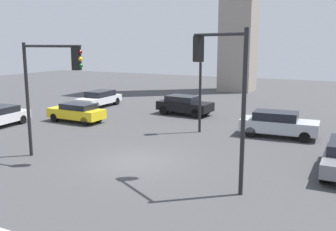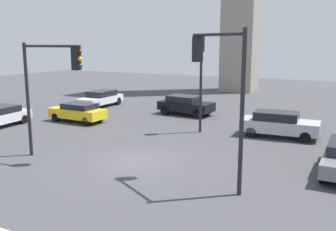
# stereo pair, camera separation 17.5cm
# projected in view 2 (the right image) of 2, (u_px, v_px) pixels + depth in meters

# --- Properties ---
(ground_plane) EXTENTS (89.02, 89.02, 0.00)m
(ground_plane) POSITION_uv_depth(u_px,v_px,m) (136.00, 161.00, 17.72)
(ground_plane) COLOR #424244
(traffic_light_0) EXTENTS (3.22, 0.54, 5.46)m
(traffic_light_0) POSITION_uv_depth(u_px,v_px,m) (50.00, 76.00, 17.50)
(traffic_light_0) COLOR black
(traffic_light_0) RESTS_ON ground_plane
(traffic_light_1) EXTENTS (0.36, 0.48, 5.91)m
(traffic_light_1) POSITION_uv_depth(u_px,v_px,m) (201.00, 66.00, 22.75)
(traffic_light_1) COLOR black
(traffic_light_1) RESTS_ON ground_plane
(traffic_light_2) EXTENTS (2.63, 1.63, 5.97)m
(traffic_light_2) POSITION_uv_depth(u_px,v_px,m) (220.00, 77.00, 14.09)
(traffic_light_2) COLOR black
(traffic_light_2) RESTS_ON ground_plane
(car_1) EXTENTS (1.83, 4.44, 1.37)m
(car_1) POSITION_uv_depth(u_px,v_px,m) (101.00, 98.00, 32.77)
(car_1) COLOR silver
(car_1) RESTS_ON ground_plane
(car_2) EXTENTS (4.48, 2.01, 1.50)m
(car_2) POSITION_uv_depth(u_px,v_px,m) (279.00, 124.00, 22.18)
(car_2) COLOR #ADB2B7
(car_2) RESTS_ON ground_plane
(car_5) EXTENTS (4.29, 2.24, 1.46)m
(car_5) POSITION_uv_depth(u_px,v_px,m) (185.00, 105.00, 29.06)
(car_5) COLOR black
(car_5) RESTS_ON ground_plane
(car_6) EXTENTS (4.09, 1.76, 1.31)m
(car_6) POSITION_uv_depth(u_px,v_px,m) (78.00, 112.00, 26.46)
(car_6) COLOR yellow
(car_6) RESTS_ON ground_plane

